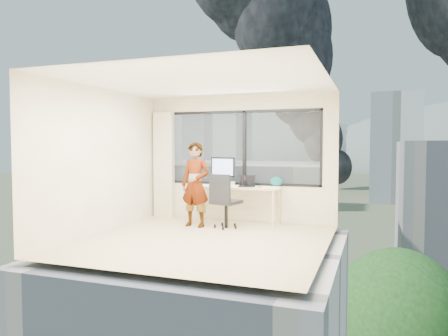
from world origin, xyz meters
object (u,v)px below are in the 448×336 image
at_px(desk, 235,204).
at_px(person, 195,185).
at_px(game_console, 229,183).
at_px(handbag, 276,181).
at_px(monitor, 223,171).
at_px(laptop, 247,182).
at_px(chair, 226,200).

bearing_deg(desk, person, -133.98).
xyz_separation_m(game_console, handbag, (1.02, -0.01, 0.07)).
bearing_deg(monitor, desk, -3.73).
xyz_separation_m(person, laptop, (0.87, 0.57, 0.04)).
height_order(desk, laptop, laptop).
bearing_deg(game_console, desk, -56.95).
bearing_deg(monitor, person, -96.36).
relative_size(person, laptop, 4.76).
xyz_separation_m(person, handbag, (1.40, 0.86, 0.03)).
xyz_separation_m(desk, person, (-0.60, -0.62, 0.44)).
bearing_deg(desk, chair, -89.17).
xyz_separation_m(desk, chair, (0.01, -0.56, 0.15)).
relative_size(chair, handbag, 4.08).
xyz_separation_m(laptop, handbag, (0.53, 0.29, -0.00)).
relative_size(laptop, handbag, 1.32).
bearing_deg(desk, laptop, -11.99).
bearing_deg(game_console, monitor, -126.21).
distance_m(desk, chair, 0.58).
bearing_deg(desk, handbag, 16.49).
xyz_separation_m(desk, handbag, (0.80, 0.24, 0.47)).
distance_m(desk, person, 0.97).
relative_size(monitor, laptop, 1.72).
height_order(desk, person, person).
xyz_separation_m(chair, person, (-0.61, -0.06, 0.29)).
xyz_separation_m(monitor, laptop, (0.56, -0.16, -0.19)).
distance_m(laptop, handbag, 0.61).
xyz_separation_m(desk, laptop, (0.27, -0.06, 0.48)).
height_order(desk, game_console, game_console).
bearing_deg(laptop, handbag, 17.89).
relative_size(desk, handbag, 6.93).
xyz_separation_m(chair, monitor, (-0.30, 0.67, 0.51)).
relative_size(chair, laptop, 3.09).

